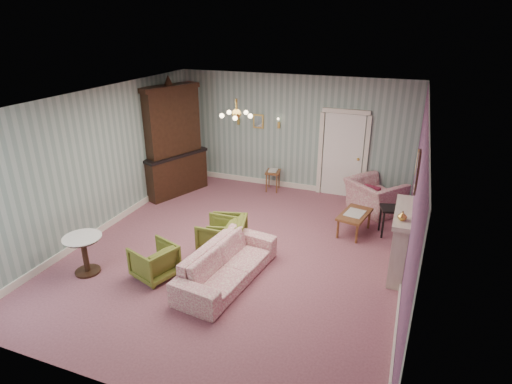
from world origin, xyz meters
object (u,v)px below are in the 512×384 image
at_px(olive_chair_c, 227,232).
at_px(side_table_black, 390,221).
at_px(fireplace, 400,241).
at_px(dresser, 172,138).
at_px(coffee_table, 354,223).
at_px(olive_chair_a, 154,260).
at_px(olive_chair_b, 218,234).
at_px(pedestal_table, 85,255).
at_px(wingback_chair, 375,191).
at_px(sofa_chintz, 227,258).

distance_m(olive_chair_c, side_table_black, 3.32).
relative_size(fireplace, side_table_black, 2.28).
relative_size(dresser, coffee_table, 3.21).
relative_size(olive_chair_a, coffee_table, 0.75).
height_order(olive_chair_a, side_table_black, olive_chair_a).
bearing_deg(olive_chair_b, side_table_black, 119.77).
distance_m(olive_chair_c, pedestal_table, 2.56).
distance_m(wingback_chair, side_table_black, 1.18).
xyz_separation_m(sofa_chintz, dresser, (-2.84, 3.09, 1.01)).
xyz_separation_m(olive_chair_a, olive_chair_c, (0.76, 1.34, 0.02)).
distance_m(fireplace, side_table_black, 1.34).
height_order(dresser, fireplace, dresser).
bearing_deg(wingback_chair, olive_chair_b, 88.17).
distance_m(dresser, fireplace, 5.84).
relative_size(wingback_chair, fireplace, 0.82).
relative_size(olive_chair_b, pedestal_table, 0.98).
relative_size(olive_chair_a, sofa_chintz, 0.31).
bearing_deg(olive_chair_c, coffee_table, 109.58).
height_order(olive_chair_a, dresser, dresser).
bearing_deg(olive_chair_b, dresser, -135.81).
bearing_deg(dresser, wingback_chair, 28.76).
xyz_separation_m(olive_chair_b, olive_chair_c, (0.12, 0.14, 0.00)).
bearing_deg(coffee_table, fireplace, -50.43).
relative_size(sofa_chintz, wingback_chair, 1.88).
bearing_deg(olive_chair_a, side_table_black, 148.86).
height_order(coffee_table, pedestal_table, pedestal_table).
distance_m(olive_chair_a, pedestal_table, 1.23).
bearing_deg(wingback_chair, fireplace, 145.41).
bearing_deg(pedestal_table, coffee_table, 37.15).
height_order(olive_chair_a, sofa_chintz, sofa_chintz).
height_order(olive_chair_b, side_table_black, olive_chair_b).
bearing_deg(olive_chair_a, sofa_chintz, 125.66).
bearing_deg(fireplace, wingback_chair, 105.52).
height_order(olive_chair_b, fireplace, fireplace).
bearing_deg(side_table_black, olive_chair_a, -140.50).
bearing_deg(side_table_black, fireplace, -79.71).
relative_size(sofa_chintz, pedestal_table, 3.03).
bearing_deg(coffee_table, olive_chair_b, -144.85).
relative_size(olive_chair_b, sofa_chintz, 0.32).
relative_size(olive_chair_b, dresser, 0.24).
height_order(olive_chair_b, dresser, dresser).
distance_m(dresser, coffee_table, 4.78).
relative_size(olive_chair_b, wingback_chair, 0.61).
bearing_deg(fireplace, pedestal_table, -158.29).
distance_m(sofa_chintz, fireplace, 2.99).
bearing_deg(wingback_chair, olive_chair_a, 91.70).
xyz_separation_m(olive_chair_b, pedestal_table, (-1.83, -1.51, 0.01)).
bearing_deg(side_table_black, olive_chair_b, -149.01).
bearing_deg(coffee_table, dresser, 172.25).
bearing_deg(wingback_chair, pedestal_table, 84.84).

